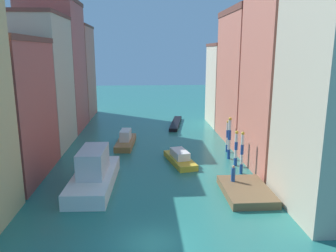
{
  "coord_description": "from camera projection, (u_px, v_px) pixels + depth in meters",
  "views": [
    {
      "loc": [
        -0.41,
        -18.89,
        11.95
      ],
      "look_at": [
        2.77,
        27.3,
        1.5
      ],
      "focal_mm": 35.35,
      "sensor_mm": 36.0,
      "label": 1
    }
  ],
  "objects": [
    {
      "name": "building_left_4",
      "position": [
        70.0,
        72.0,
        60.63
      ],
      "size": [
        7.82,
        10.03,
        16.59
      ],
      "color": "#C6705B",
      "rests_on": "ground"
    },
    {
      "name": "mooring_pole_3",
      "position": [
        227.0,
        136.0,
        39.87
      ],
      "size": [
        0.31,
        0.31,
        3.91
      ],
      "color": "#1E479E",
      "rests_on": "ground"
    },
    {
      "name": "motorboat_1",
      "position": [
        126.0,
        140.0,
        42.99
      ],
      "size": [
        2.54,
        7.22,
        2.03
      ],
      "color": "olive",
      "rests_on": "ground"
    },
    {
      "name": "mooring_pole_1",
      "position": [
        236.0,
        148.0,
        35.03
      ],
      "size": [
        0.38,
        0.38,
        3.85
      ],
      "color": "#1E479E",
      "rests_on": "ground"
    },
    {
      "name": "vaporetto_white",
      "position": [
        94.0,
        173.0,
        29.74
      ],
      "size": [
        3.84,
        9.95,
        3.54
      ],
      "color": "white",
      "rests_on": "ground"
    },
    {
      "name": "ground_plane",
      "position": [
        149.0,
        142.0,
        44.88
      ],
      "size": [
        154.0,
        154.0,
        0.0
      ],
      "primitive_type": "plane",
      "color": "#28756B"
    },
    {
      "name": "building_right_3",
      "position": [
        233.0,
        85.0,
        54.4
      ],
      "size": [
        7.82,
        8.59,
        13.24
      ],
      "color": "beige",
      "rests_on": "ground"
    },
    {
      "name": "building_left_3",
      "position": [
        55.0,
        67.0,
        50.24
      ],
      "size": [
        7.82,
        10.03,
        19.42
      ],
      "color": "#B25147",
      "rests_on": "ground"
    },
    {
      "name": "building_right_1",
      "position": [
        291.0,
        76.0,
        32.82
      ],
      "size": [
        7.82,
        9.54,
        19.06
      ],
      "color": "#C6705B",
      "rests_on": "ground"
    },
    {
      "name": "person_on_dock",
      "position": [
        233.0,
        174.0,
        29.28
      ],
      "size": [
        0.36,
        0.36,
        1.5
      ],
      "color": "#234C93",
      "rests_on": "waterfront_dock"
    },
    {
      "name": "waterfront_dock",
      "position": [
        246.0,
        191.0,
        28.16
      ],
      "size": [
        3.8,
        5.92,
        0.67
      ],
      "color": "brown",
      "rests_on": "ground"
    },
    {
      "name": "building_left_2",
      "position": [
        35.0,
        82.0,
        40.85
      ],
      "size": [
        7.82,
        9.96,
        16.43
      ],
      "color": "#BCB299",
      "rests_on": "ground"
    },
    {
      "name": "motorboat_0",
      "position": [
        180.0,
        158.0,
        36.21
      ],
      "size": [
        3.27,
        6.4,
        1.43
      ],
      "color": "gold",
      "rests_on": "ground"
    },
    {
      "name": "mooring_pole_0",
      "position": [
        242.0,
        152.0,
        32.64
      ],
      "size": [
        0.33,
        0.33,
        4.32
      ],
      "color": "#1E479E",
      "rests_on": "ground"
    },
    {
      "name": "mooring_pole_2",
      "position": [
        229.0,
        138.0,
        37.17
      ],
      "size": [
        0.38,
        0.38,
        4.83
      ],
      "color": "#1E479E",
      "rests_on": "ground"
    },
    {
      "name": "gondola_black",
      "position": [
        176.0,
        123.0,
        54.97
      ],
      "size": [
        3.01,
        10.15,
        0.55
      ],
      "color": "black",
      "rests_on": "ground"
    },
    {
      "name": "building_right_2",
      "position": [
        255.0,
        77.0,
        43.69
      ],
      "size": [
        7.82,
        11.94,
        17.32
      ],
      "color": "#C6705B",
      "rests_on": "ground"
    }
  ]
}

